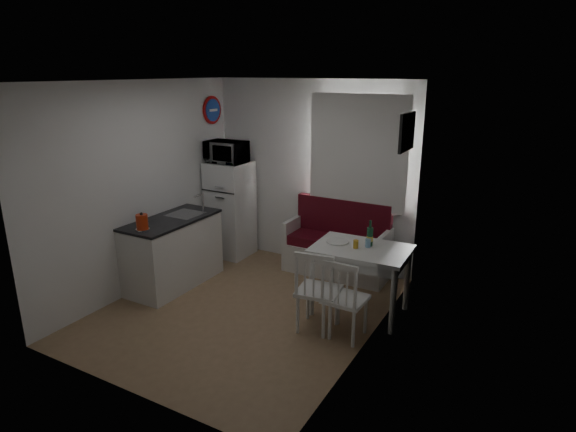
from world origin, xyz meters
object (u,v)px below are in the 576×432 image
fridge (230,209)px  kettle (142,222)px  kitchen_counter (174,251)px  wine_bottle (370,233)px  microwave (226,152)px  dining_table (361,255)px  chair_left (315,283)px  chair_right (342,292)px  bench (337,250)px

fridge → kettle: fridge is taller
kitchen_counter → wine_bottle: 2.56m
kitchen_counter → microwave: bearing=89.1°
microwave → kettle: microwave is taller
dining_table → chair_left: 0.72m
kettle → wine_bottle: bearing=24.3°
chair_right → fridge: size_ratio=0.34×
kitchen_counter → chair_left: 2.16m
bench → dining_table: bench is taller
bench → microwave: size_ratio=2.52×
chair_left → kettle: size_ratio=2.30×
kitchen_counter → chair_right: (2.45, -0.22, 0.10)m
bench → kettle: 2.61m
microwave → kitchen_counter: bearing=-90.9°
chair_right → wine_bottle: wine_bottle is taller
chair_right → kettle: bearing=-170.7°
bench → wine_bottle: 1.25m
chair_left → wine_bottle: 0.90m
dining_table → kettle: bearing=-159.5°
bench → dining_table: size_ratio=1.30×
dining_table → microwave: 2.64m
microwave → dining_table: bearing=-17.5°
kitchen_counter → bench: kitchen_counter is taller
fridge → microwave: microwave is taller
kettle → wine_bottle: (2.40, 1.08, -0.06)m
microwave → wine_bottle: 2.59m
chair_left → fridge: size_ratio=0.35×
dining_table → chair_left: (-0.25, -0.67, -0.13)m
bench → chair_right: (0.73, -1.57, 0.21)m
fridge → chair_right: bearing=-31.0°
fridge → chair_left: bearing=-34.6°
bench → microwave: bearing=-174.5°
kitchen_counter → wine_bottle: (2.45, 0.55, 0.49)m
bench → wine_bottle: bearing=-48.1°
bench → fridge: 1.75m
fridge → wine_bottle: 2.54m
kitchen_counter → bench: bearing=38.3°
dining_table → chair_left: size_ratio=2.18×
kitchen_counter → kettle: bearing=-84.7°
chair_right → chair_left: bearing=-177.5°
chair_right → microwave: bearing=151.6°
chair_left → microwave: bearing=138.1°
chair_left → kettle: (-2.09, -0.32, 0.43)m
chair_right → kitchen_counter: bearing=176.7°
chair_right → wine_bottle: (0.00, 0.76, 0.40)m
kitchen_counter → kettle: (0.05, -0.54, 0.55)m
kitchen_counter → fridge: size_ratio=0.93×
kettle → chair_right: bearing=7.6°
chair_left → kitchen_counter: bearing=165.9°
bench → fridge: size_ratio=1.00×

